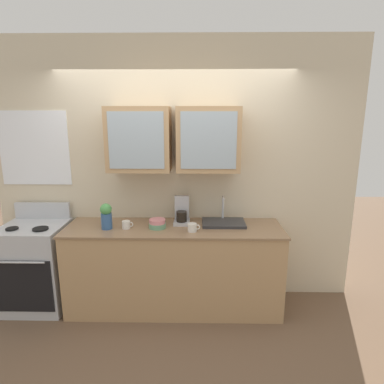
{
  "coord_description": "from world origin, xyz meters",
  "views": [
    {
      "loc": [
        0.25,
        -3.23,
        2.05
      ],
      "look_at": [
        0.19,
        0.0,
        1.29
      ],
      "focal_mm": 30.82,
      "sensor_mm": 36.0,
      "label": 1
    }
  ],
  "objects_px": {
    "sink_faucet": "(223,222)",
    "cup_near_bowls": "(126,225)",
    "cup_near_sink": "(192,227)",
    "bowl_stack": "(157,224)",
    "vase": "(106,216)",
    "coffee_maker": "(182,213)",
    "stove_range": "(36,266)"
  },
  "relations": [
    {
      "from": "sink_faucet",
      "to": "vase",
      "type": "relative_size",
      "value": 1.7
    },
    {
      "from": "sink_faucet",
      "to": "cup_near_sink",
      "type": "distance_m",
      "value": 0.4
    },
    {
      "from": "cup_near_sink",
      "to": "cup_near_bowls",
      "type": "bearing_deg",
      "value": 173.65
    },
    {
      "from": "sink_faucet",
      "to": "cup_near_sink",
      "type": "xyz_separation_m",
      "value": [
        -0.33,
        -0.23,
        0.02
      ]
    },
    {
      "from": "bowl_stack",
      "to": "sink_faucet",
      "type": "bearing_deg",
      "value": 10.47
    },
    {
      "from": "sink_faucet",
      "to": "cup_near_bowls",
      "type": "bearing_deg",
      "value": -171.38
    },
    {
      "from": "sink_faucet",
      "to": "cup_near_sink",
      "type": "bearing_deg",
      "value": -145.14
    },
    {
      "from": "sink_faucet",
      "to": "coffee_maker",
      "type": "height_order",
      "value": "coffee_maker"
    },
    {
      "from": "cup_near_sink",
      "to": "cup_near_bowls",
      "type": "distance_m",
      "value": 0.68
    },
    {
      "from": "sink_faucet",
      "to": "bowl_stack",
      "type": "distance_m",
      "value": 0.7
    },
    {
      "from": "stove_range",
      "to": "cup_near_bowls",
      "type": "bearing_deg",
      "value": -3.07
    },
    {
      "from": "stove_range",
      "to": "bowl_stack",
      "type": "height_order",
      "value": "stove_range"
    },
    {
      "from": "sink_faucet",
      "to": "vase",
      "type": "xyz_separation_m",
      "value": [
        -1.2,
        -0.16,
        0.12
      ]
    },
    {
      "from": "bowl_stack",
      "to": "cup_near_bowls",
      "type": "distance_m",
      "value": 0.32
    },
    {
      "from": "bowl_stack",
      "to": "cup_near_sink",
      "type": "height_order",
      "value": "bowl_stack"
    },
    {
      "from": "coffee_maker",
      "to": "sink_faucet",
      "type": "bearing_deg",
      "value": -5.54
    },
    {
      "from": "stove_range",
      "to": "cup_near_sink",
      "type": "xyz_separation_m",
      "value": [
        1.68,
        -0.13,
        0.49
      ]
    },
    {
      "from": "cup_near_bowls",
      "to": "coffee_maker",
      "type": "distance_m",
      "value": 0.59
    },
    {
      "from": "cup_near_sink",
      "to": "stove_range",
      "type": "bearing_deg",
      "value": 175.6
    },
    {
      "from": "bowl_stack",
      "to": "coffee_maker",
      "type": "xyz_separation_m",
      "value": [
        0.24,
        0.17,
        0.06
      ]
    },
    {
      "from": "stove_range",
      "to": "bowl_stack",
      "type": "distance_m",
      "value": 1.41
    },
    {
      "from": "sink_faucet",
      "to": "bowl_stack",
      "type": "relative_size",
      "value": 2.57
    },
    {
      "from": "bowl_stack",
      "to": "stove_range",
      "type": "bearing_deg",
      "value": 178.73
    },
    {
      "from": "bowl_stack",
      "to": "cup_near_sink",
      "type": "xyz_separation_m",
      "value": [
        0.36,
        -0.1,
        -0.0
      ]
    },
    {
      "from": "bowl_stack",
      "to": "vase",
      "type": "relative_size",
      "value": 0.66
    },
    {
      "from": "cup_near_sink",
      "to": "coffee_maker",
      "type": "bearing_deg",
      "value": 113.66
    },
    {
      "from": "stove_range",
      "to": "coffee_maker",
      "type": "xyz_separation_m",
      "value": [
        1.56,
        0.14,
        0.56
      ]
    },
    {
      "from": "stove_range",
      "to": "cup_near_bowls",
      "type": "distance_m",
      "value": 1.12
    },
    {
      "from": "cup_near_sink",
      "to": "sink_faucet",
      "type": "bearing_deg",
      "value": 34.86
    },
    {
      "from": "vase",
      "to": "cup_near_sink",
      "type": "bearing_deg",
      "value": -4.23
    },
    {
      "from": "vase",
      "to": "cup_near_bowls",
      "type": "relative_size",
      "value": 2.32
    },
    {
      "from": "stove_range",
      "to": "cup_near_bowls",
      "type": "height_order",
      "value": "stove_range"
    }
  ]
}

